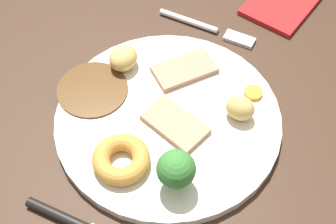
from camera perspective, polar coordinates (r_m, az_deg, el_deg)
dining_table at (r=67.43cm, az=-0.36°, el=-1.31°), size 120.00×84.00×3.60cm
dinner_plate at (r=64.72cm, az=0.00°, el=-0.89°), size 29.12×29.12×1.40cm
gravy_pool at (r=67.41cm, az=-8.59°, el=2.57°), size 9.48×9.48×0.30cm
meat_slice_main at (r=63.02cm, az=0.82°, el=-1.35°), size 7.22×9.19×0.80cm
meat_slice_under at (r=68.68cm, az=1.69°, el=4.95°), size 9.28×8.98×0.80cm
yorkshire_pudding at (r=59.69cm, az=-5.36°, el=-5.37°), size 6.96×6.96×2.17cm
roast_potato_left at (r=68.60cm, az=-5.12°, el=6.15°), size 4.61×4.09×3.23cm
roast_potato_right at (r=63.55cm, az=8.22°, el=0.45°), size 3.38×3.99×3.31cm
carrot_coin_front at (r=67.10cm, az=9.69°, el=2.17°), size 2.43×2.43×0.54cm
broccoli_floret at (r=56.01cm, az=0.92°, el=-6.56°), size 4.51×4.51×5.80cm
fork at (r=76.27cm, az=4.72°, el=9.48°), size 2.51×15.31×0.90cm
folded_napkin at (r=81.73cm, az=12.69°, el=11.85°), size 12.83×11.37×0.80cm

